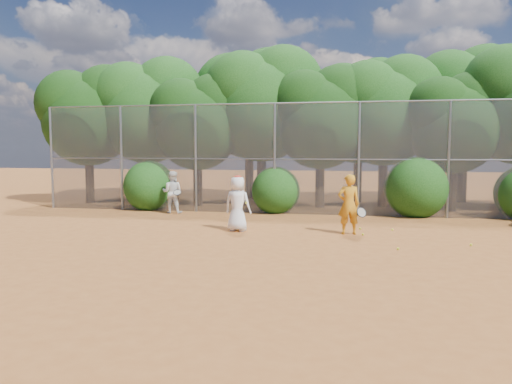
# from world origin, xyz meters

# --- Properties ---
(ground) EXTENTS (80.00, 80.00, 0.00)m
(ground) POSITION_xyz_m (0.00, 0.00, 0.00)
(ground) COLOR brown
(ground) RESTS_ON ground
(fence_back) EXTENTS (20.05, 0.09, 4.03)m
(fence_back) POSITION_xyz_m (-0.12, 6.00, 2.05)
(fence_back) COLOR gray
(fence_back) RESTS_ON ground
(tree_0) EXTENTS (4.38, 3.81, 6.00)m
(tree_0) POSITION_xyz_m (-9.44, 8.04, 3.93)
(tree_0) COLOR black
(tree_0) RESTS_ON ground
(tree_1) EXTENTS (4.64, 4.03, 6.35)m
(tree_1) POSITION_xyz_m (-6.94, 8.54, 4.16)
(tree_1) COLOR black
(tree_1) RESTS_ON ground
(tree_2) EXTENTS (3.99, 3.47, 5.47)m
(tree_2) POSITION_xyz_m (-4.45, 7.83, 3.58)
(tree_2) COLOR black
(tree_2) RESTS_ON ground
(tree_3) EXTENTS (4.89, 4.26, 6.70)m
(tree_3) POSITION_xyz_m (-1.94, 8.84, 4.40)
(tree_3) COLOR black
(tree_3) RESTS_ON ground
(tree_4) EXTENTS (4.19, 3.64, 5.73)m
(tree_4) POSITION_xyz_m (0.55, 8.24, 3.76)
(tree_4) COLOR black
(tree_4) RESTS_ON ground
(tree_5) EXTENTS (4.51, 3.92, 6.17)m
(tree_5) POSITION_xyz_m (3.06, 9.04, 4.05)
(tree_5) COLOR black
(tree_5) RESTS_ON ground
(tree_6) EXTENTS (3.86, 3.36, 5.29)m
(tree_6) POSITION_xyz_m (5.55, 8.03, 3.47)
(tree_6) COLOR black
(tree_6) RESTS_ON ground
(tree_9) EXTENTS (4.83, 4.20, 6.62)m
(tree_9) POSITION_xyz_m (-7.94, 10.84, 4.34)
(tree_9) COLOR black
(tree_9) RESTS_ON ground
(tree_10) EXTENTS (5.15, 4.48, 7.06)m
(tree_10) POSITION_xyz_m (-2.93, 11.05, 4.63)
(tree_10) COLOR black
(tree_10) RESTS_ON ground
(tree_11) EXTENTS (4.64, 4.03, 6.35)m
(tree_11) POSITION_xyz_m (2.06, 10.64, 4.16)
(tree_11) COLOR black
(tree_11) RESTS_ON ground
(tree_12) EXTENTS (5.02, 4.37, 6.88)m
(tree_12) POSITION_xyz_m (6.56, 11.24, 4.51)
(tree_12) COLOR black
(tree_12) RESTS_ON ground
(bush_0) EXTENTS (2.00, 2.00, 2.00)m
(bush_0) POSITION_xyz_m (-6.00, 6.30, 1.00)
(bush_0) COLOR #154310
(bush_0) RESTS_ON ground
(bush_1) EXTENTS (1.80, 1.80, 1.80)m
(bush_1) POSITION_xyz_m (-1.00, 6.30, 0.90)
(bush_1) COLOR #154310
(bush_1) RESTS_ON ground
(bush_2) EXTENTS (2.20, 2.20, 2.20)m
(bush_2) POSITION_xyz_m (4.00, 6.30, 1.10)
(bush_2) COLOR #154310
(bush_2) RESTS_ON ground
(player_yellow) EXTENTS (0.86, 0.60, 1.68)m
(player_yellow) POSITION_xyz_m (1.72, 2.07, 0.84)
(player_yellow) COLOR orange
(player_yellow) RESTS_ON ground
(player_teen) EXTENTS (0.85, 0.63, 1.62)m
(player_teen) POSITION_xyz_m (-1.44, 2.00, 0.81)
(player_teen) COLOR white
(player_teen) RESTS_ON ground
(player_white) EXTENTS (0.87, 0.76, 1.55)m
(player_white) POSITION_xyz_m (-4.72, 5.40, 0.77)
(player_white) COLOR white
(player_white) RESTS_ON ground
(ball_0) EXTENTS (0.07, 0.07, 0.07)m
(ball_0) POSITION_xyz_m (2.11, 1.92, 0.03)
(ball_0) COLOR yellow
(ball_0) RESTS_ON ground
(ball_1) EXTENTS (0.07, 0.07, 0.07)m
(ball_1) POSITION_xyz_m (2.97, 2.89, 0.03)
(ball_1) COLOR yellow
(ball_1) RESTS_ON ground
(ball_2) EXTENTS (0.07, 0.07, 0.07)m
(ball_2) POSITION_xyz_m (2.90, 0.08, 0.03)
(ball_2) COLOR yellow
(ball_2) RESTS_ON ground
(ball_3) EXTENTS (0.07, 0.07, 0.07)m
(ball_3) POSITION_xyz_m (4.70, 0.94, 0.03)
(ball_3) COLOR yellow
(ball_3) RESTS_ON ground
(ball_4) EXTENTS (0.07, 0.07, 0.07)m
(ball_4) POSITION_xyz_m (2.05, 2.91, 0.03)
(ball_4) COLOR yellow
(ball_4) RESTS_ON ground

